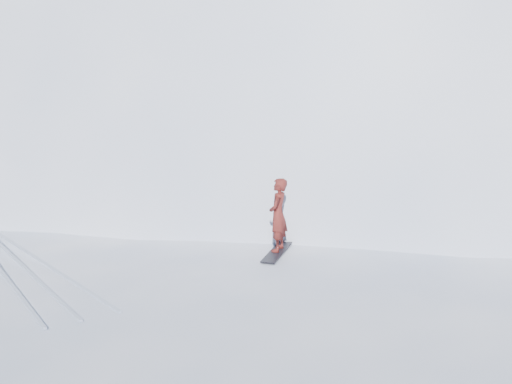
# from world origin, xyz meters

# --- Properties ---
(summit_peak) EXTENTS (60.00, 56.00, 56.00)m
(summit_peak) POSITION_xyz_m (22.00, 26.00, 0.00)
(summit_peak) COLOR white
(summit_peak) RESTS_ON ground
(peak_shoulder) EXTENTS (28.00, 24.00, 18.00)m
(peak_shoulder) POSITION_xyz_m (10.00, 20.00, 0.00)
(peak_shoulder) COLOR white
(peak_shoulder) RESTS_ON ground
(snowboard) EXTENTS (1.34, 1.34, 0.03)m
(snowboard) POSITION_xyz_m (3.38, 3.86, 2.41)
(snowboard) COLOR black
(snowboard) RESTS_ON near_ridge
(snowboarder) EXTENTS (0.66, 0.66, 1.55)m
(snowboarder) POSITION_xyz_m (3.38, 3.86, 3.20)
(snowboarder) COLOR maroon
(snowboarder) RESTS_ON snowboard
(board_tracks) EXTENTS (1.99, 5.96, 0.04)m
(board_tracks) POSITION_xyz_m (-1.51, 5.25, 2.42)
(board_tracks) COLOR silver
(board_tracks) RESTS_ON ground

